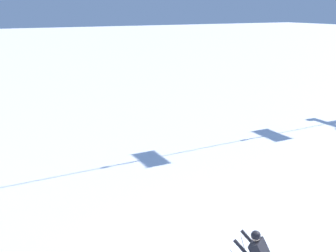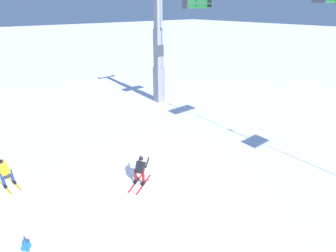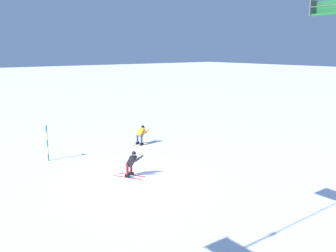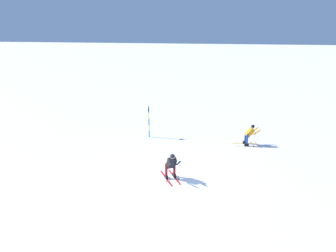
% 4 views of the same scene
% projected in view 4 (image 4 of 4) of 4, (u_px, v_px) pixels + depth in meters
% --- Properties ---
extents(ground_plane, '(260.00, 260.00, 0.00)m').
position_uv_depth(ground_plane, '(169.00, 183.00, 14.25)').
color(ground_plane, white).
extents(skier_carving_main, '(1.36, 1.73, 1.56)m').
position_uv_depth(skier_carving_main, '(171.00, 164.00, 14.36)').
color(skier_carving_main, red).
rests_on(skier_carving_main, ground_plane).
extents(trail_marker_pole, '(0.07, 0.28, 2.23)m').
position_uv_depth(trail_marker_pole, '(149.00, 121.00, 19.88)').
color(trail_marker_pole, blue).
rests_on(trail_marker_pole, ground_plane).
extents(skier_distant_uphill, '(1.74, 0.90, 1.52)m').
position_uv_depth(skier_distant_uphill, '(250.00, 133.00, 18.63)').
color(skier_distant_uphill, yellow).
rests_on(skier_distant_uphill, ground_plane).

